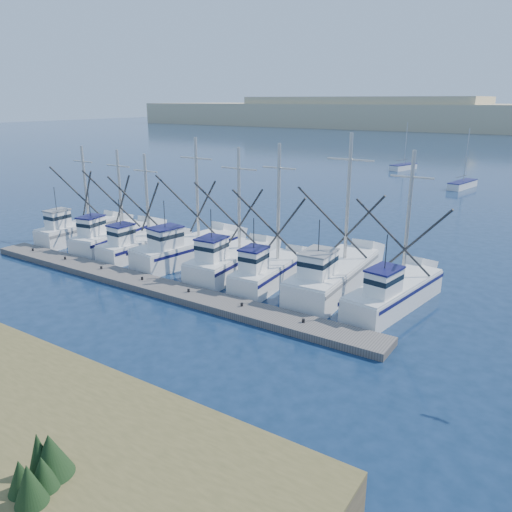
{
  "coord_description": "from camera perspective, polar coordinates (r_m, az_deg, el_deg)",
  "views": [
    {
      "loc": [
        15.67,
        -16.45,
        11.76
      ],
      "look_at": [
        -0.21,
        8.0,
        2.6
      ],
      "focal_mm": 35.0,
      "sensor_mm": 36.0,
      "label": 1
    }
  ],
  "objects": [
    {
      "name": "sailboat_near",
      "position": [
        75.55,
        22.52,
        7.55
      ],
      "size": [
        2.83,
        6.64,
        8.1
      ],
      "rotation": [
        0.0,
        0.0,
        -0.19
      ],
      "color": "white",
      "rests_on": "ground"
    },
    {
      "name": "sailboat_far",
      "position": [
        92.39,
        16.48,
        9.73
      ],
      "size": [
        3.34,
        6.16,
        8.1
      ],
      "rotation": [
        0.0,
        0.0,
        -0.28
      ],
      "color": "white",
      "rests_on": "ground"
    },
    {
      "name": "trawler_fleet",
      "position": [
        35.73,
        -4.59,
        -0.18
      ],
      "size": [
        30.67,
        9.65,
        9.83
      ],
      "color": "white",
      "rests_on": "ground"
    },
    {
      "name": "floating_dock",
      "position": [
        33.11,
        -11.64,
        -3.35
      ],
      "size": [
        31.6,
        2.28,
        0.42
      ],
      "primitive_type": "cube",
      "rotation": [
        0.0,
        0.0,
        -0.01
      ],
      "color": "#67605C",
      "rests_on": "ground"
    },
    {
      "name": "ground",
      "position": [
        25.58,
        -9.56,
        -10.19
      ],
      "size": [
        500.0,
        500.0,
        0.0
      ],
      "primitive_type": "plane",
      "color": "#0D213B",
      "rests_on": "ground"
    }
  ]
}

